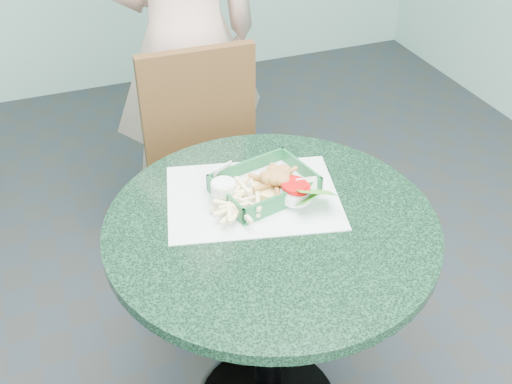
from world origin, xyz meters
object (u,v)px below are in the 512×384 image
object	(u,v)px
food_basket	(264,194)
crab_sandwich	(275,187)
dining_chair	(210,168)
diner_person	(183,10)
sauce_ramekin	(221,188)
cafe_table	(270,276)

from	to	relation	value
food_basket	crab_sandwich	world-z (taller)	crab_sandwich
food_basket	crab_sandwich	bearing A→B (deg)	-48.86
dining_chair	diner_person	distance (m)	0.56
dining_chair	sauce_ramekin	world-z (taller)	dining_chair
crab_sandwich	cafe_table	bearing A→B (deg)	-117.25
dining_chair	sauce_ramekin	bearing A→B (deg)	-101.09
cafe_table	crab_sandwich	bearing A→B (deg)	62.75
crab_sandwich	dining_chair	bearing A→B (deg)	92.47
cafe_table	diner_person	distance (m)	1.05
cafe_table	food_basket	size ratio (longest dim) A/B	3.40
diner_person	crab_sandwich	bearing A→B (deg)	82.45
food_basket	sauce_ramekin	size ratio (longest dim) A/B	3.85
cafe_table	dining_chair	bearing A→B (deg)	87.90
diner_person	food_basket	world-z (taller)	diner_person
food_basket	crab_sandwich	size ratio (longest dim) A/B	1.93
dining_chair	crab_sandwich	xyz separation A→B (m)	(0.02, -0.53, 0.27)
dining_chair	crab_sandwich	size ratio (longest dim) A/B	7.38
dining_chair	food_basket	distance (m)	0.56
dining_chair	food_basket	size ratio (longest dim) A/B	3.82
cafe_table	dining_chair	world-z (taller)	dining_chair
diner_person	crab_sandwich	world-z (taller)	diner_person
food_basket	sauce_ramekin	world-z (taller)	sauce_ramekin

